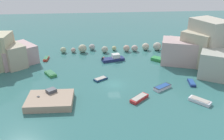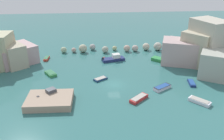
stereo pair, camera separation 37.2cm
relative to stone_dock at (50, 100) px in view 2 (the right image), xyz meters
name	(u,v)px [view 2 (the right image)]	position (x,y,z in m)	size (l,w,h in m)	color
cove_water	(114,84)	(12.14, 6.32, -0.64)	(160.00, 160.00, 0.00)	#336C6A
cliff_headland_right	(204,47)	(35.40, 16.40, 3.40)	(21.80, 23.04, 11.13)	#ADAA93
rock_breakwater	(128,47)	(18.07, 26.79, 0.44)	(31.74, 4.48, 2.68)	#A6BA95
stone_dock	(50,100)	(0.00, 0.00, 0.00)	(8.07, 6.05, 1.28)	tan
channel_buoy	(104,58)	(10.87, 20.97, -0.34)	(0.60, 0.60, 0.60)	#E04C28
moored_boat_0	(200,101)	(26.76, -2.08, -0.32)	(3.67, 3.82, 0.66)	white
moored_boat_1	(139,98)	(16.09, -0.14, -0.33)	(3.90, 3.70, 0.63)	red
moored_boat_2	(114,58)	(13.32, 19.72, -0.07)	(6.14, 3.33, 1.74)	navy
moored_boat_3	(192,83)	(28.21, 5.16, -0.39)	(1.61, 3.28, 0.51)	navy
moored_boat_4	(47,58)	(-4.12, 21.95, -0.34)	(1.23, 3.00, 0.62)	red
moored_boat_5	(49,96)	(-0.39, 1.67, 0.04)	(4.56, 4.16, 1.87)	navy
moored_boat_6	(162,87)	(21.52, 3.60, -0.30)	(4.03, 3.26, 0.65)	white
moored_boat_7	(51,74)	(-1.67, 12.23, -0.32)	(3.09, 3.63, 0.65)	#318644
moored_boat_8	(100,79)	(9.40, 8.78, -0.43)	(3.18, 2.75, 0.44)	navy
moored_boat_9	(161,60)	(25.32, 18.04, -0.23)	(4.92, 4.66, 4.52)	#2E8D46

